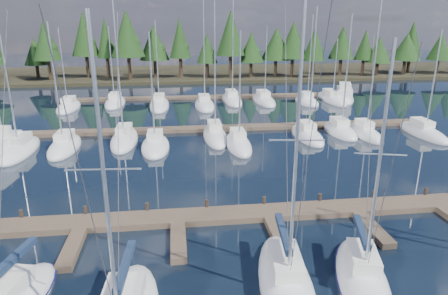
{
  "coord_description": "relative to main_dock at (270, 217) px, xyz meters",
  "views": [
    {
      "loc": [
        -5.91,
        -5.6,
        12.61
      ],
      "look_at": [
        -2.43,
        22.0,
        3.61
      ],
      "focal_mm": 32.0,
      "sensor_mm": 36.0,
      "label": 1
    }
  ],
  "objects": [
    {
      "name": "ground",
      "position": [
        0.0,
        12.64,
        -0.2
      ],
      "size": [
        260.0,
        260.0,
        0.0
      ],
      "primitive_type": "plane",
      "color": "black",
      "rests_on": "ground"
    },
    {
      "name": "far_shore",
      "position": [
        0.0,
        72.64,
        0.1
      ],
      "size": [
        220.0,
        30.0,
        0.6
      ],
      "primitive_type": "cube",
      "color": "black",
      "rests_on": "ground"
    },
    {
      "name": "main_dock",
      "position": [
        0.0,
        0.0,
        0.0
      ],
      "size": [
        44.0,
        6.13,
        0.9
      ],
      "color": "brown",
      "rests_on": "ground"
    },
    {
      "name": "back_docks",
      "position": [
        0.0,
        32.23,
        -0.0
      ],
      "size": [
        50.0,
        21.8,
        0.4
      ],
      "color": "brown",
      "rests_on": "ground"
    },
    {
      "name": "front_sailboat_3",
      "position": [
        -0.85,
        -7.06,
        0.09
      ],
      "size": [
        3.64,
        9.36,
        14.14
      ],
      "color": "silver",
      "rests_on": "ground"
    },
    {
      "name": "front_sailboat_4",
      "position": [
        3.0,
        -7.14,
        0.08
      ],
      "size": [
        4.56,
        8.33,
        12.71
      ],
      "color": "silver",
      "rests_on": "ground"
    },
    {
      "name": "back_sailboat_rows",
      "position": [
        -0.25,
        27.98,
        0.06
      ],
      "size": [
        46.21,
        32.86,
        17.75
      ],
      "color": "silver",
      "rests_on": "ground"
    },
    {
      "name": "motor_yacht_left",
      "position": [
        -22.79,
        15.93,
        0.29
      ],
      "size": [
        4.01,
        9.26,
        4.49
      ],
      "color": "silver",
      "rests_on": "ground"
    },
    {
      "name": "motor_yacht_right",
      "position": [
        21.46,
        38.28,
        0.3
      ],
      "size": [
        6.22,
        9.77,
        4.64
      ],
      "color": "silver",
      "rests_on": "ground"
    },
    {
      "name": "tree_line",
      "position": [
        -1.78,
        62.86,
        7.42
      ],
      "size": [
        185.62,
        11.29,
        13.83
      ],
      "color": "black",
      "rests_on": "far_shore"
    }
  ]
}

